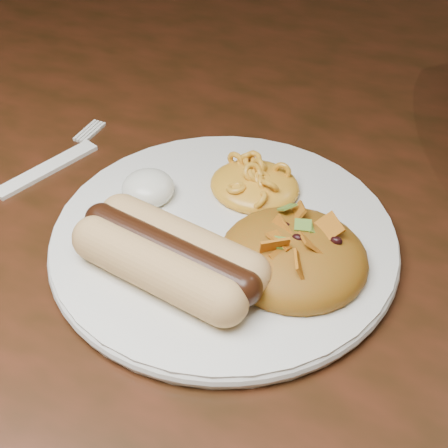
% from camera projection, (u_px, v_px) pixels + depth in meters
% --- Properties ---
extents(table, '(1.60, 0.90, 0.75)m').
position_uv_depth(table, '(169.00, 230.00, 0.68)').
color(table, '#431B0E').
rests_on(table, floor).
extents(plate, '(0.32, 0.32, 0.01)m').
position_uv_depth(plate, '(224.00, 241.00, 0.52)').
color(plate, silver).
rests_on(plate, table).
extents(hotdog, '(0.12, 0.08, 0.03)m').
position_uv_depth(hotdog, '(169.00, 255.00, 0.47)').
color(hotdog, tan).
rests_on(hotdog, plate).
extents(mac_and_cheese, '(0.08, 0.07, 0.03)m').
position_uv_depth(mac_and_cheese, '(255.00, 176.00, 0.54)').
color(mac_and_cheese, yellow).
rests_on(mac_and_cheese, plate).
extents(sour_cream, '(0.05, 0.05, 0.03)m').
position_uv_depth(sour_cream, '(148.00, 183.00, 0.54)').
color(sour_cream, silver).
rests_on(sour_cream, plate).
extents(taco_salad, '(0.11, 0.10, 0.05)m').
position_uv_depth(taco_salad, '(294.00, 246.00, 0.48)').
color(taco_salad, '#B33506').
rests_on(taco_salad, plate).
extents(fork, '(0.05, 0.12, 0.00)m').
position_uv_depth(fork, '(47.00, 169.00, 0.59)').
color(fork, white).
rests_on(fork, table).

